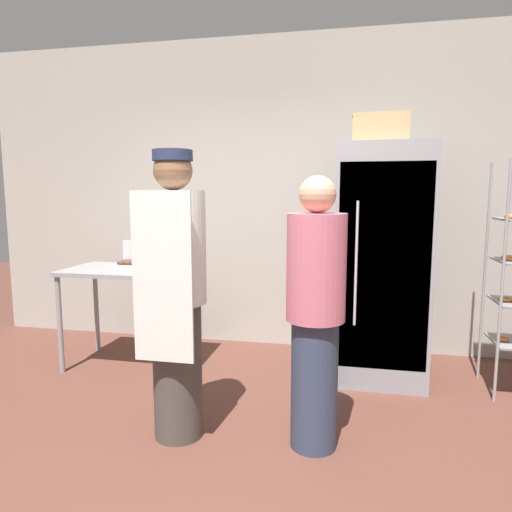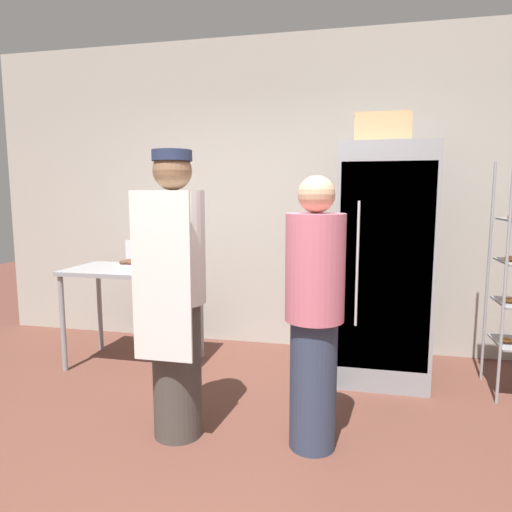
{
  "view_description": "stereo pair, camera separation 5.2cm",
  "coord_description": "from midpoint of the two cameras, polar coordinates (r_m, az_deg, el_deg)",
  "views": [
    {
      "loc": [
        0.58,
        -2.24,
        1.51
      ],
      "look_at": [
        -0.03,
        0.7,
        1.11
      ],
      "focal_mm": 32.0,
      "sensor_mm": 36.0,
      "label": 1
    },
    {
      "loc": [
        0.63,
        -2.23,
        1.51
      ],
      "look_at": [
        -0.03,
        0.7,
        1.11
      ],
      "focal_mm": 32.0,
      "sensor_mm": 36.0,
      "label": 2
    }
  ],
  "objects": [
    {
      "name": "person_customer",
      "position": [
        2.7,
        6.89,
        -7.07
      ],
      "size": [
        0.34,
        0.34,
        1.62
      ],
      "color": "#333D56",
      "rests_on": "ground_plane"
    },
    {
      "name": "ground_plane",
      "position": [
        2.76,
        -3.27,
        -25.51
      ],
      "size": [
        14.0,
        14.0,
        0.0
      ],
      "primitive_type": "plane",
      "color": "brown"
    },
    {
      "name": "donut_box",
      "position": [
        4.08,
        -15.71,
        -0.95
      ],
      "size": [
        0.24,
        0.2,
        0.24
      ],
      "color": "silver",
      "rests_on": "prep_counter"
    },
    {
      "name": "refrigerator",
      "position": [
        3.86,
        14.91,
        -0.91
      ],
      "size": [
        0.73,
        0.77,
        1.9
      ],
      "color": "gray",
      "rests_on": "ground_plane"
    },
    {
      "name": "prep_counter",
      "position": [
        4.15,
        -15.71,
        -2.96
      ],
      "size": [
        1.12,
        0.65,
        0.87
      ],
      "color": "gray",
      "rests_on": "ground_plane"
    },
    {
      "name": "cardboard_storage_box",
      "position": [
        3.86,
        14.83,
        15.02
      ],
      "size": [
        0.43,
        0.31,
        0.24
      ],
      "color": "tan",
      "rests_on": "refrigerator"
    },
    {
      "name": "person_baker",
      "position": [
        2.83,
        -10.55,
        -4.5
      ],
      "size": [
        0.38,
        0.39,
        1.77
      ],
      "color": "#47423D",
      "rests_on": "ground_plane"
    },
    {
      "name": "back_wall",
      "position": [
        4.54,
        4.05,
        7.6
      ],
      "size": [
        6.4,
        0.12,
        3.01
      ],
      "primitive_type": "cube",
      "color": "#ADA89E",
      "rests_on": "ground_plane"
    },
    {
      "name": "blender_pitcher",
      "position": [
        4.26,
        -13.32,
        0.68
      ],
      "size": [
        0.12,
        0.12,
        0.31
      ],
      "color": "black",
      "rests_on": "prep_counter"
    }
  ]
}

